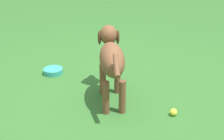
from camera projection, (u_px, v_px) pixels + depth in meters
ground at (100, 100)px, 3.21m from camera, size 14.00×14.00×0.00m
dog at (111, 58)px, 3.06m from camera, size 0.51×0.89×0.66m
tennis_ball_0 at (173, 112)px, 2.96m from camera, size 0.07×0.07×0.07m
water_bowl at (53, 71)px, 3.76m from camera, size 0.22×0.22×0.06m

